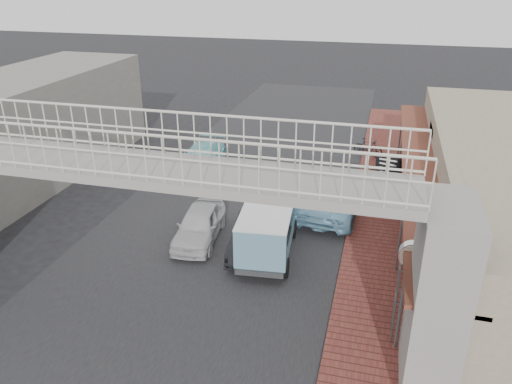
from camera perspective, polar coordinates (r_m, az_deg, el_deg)
The scene contains 14 objects.
ground at distance 18.35m, azimuth -6.53°, elevation -7.73°, with size 120.00×120.00×0.00m, color black.
road_strip at distance 18.35m, azimuth -6.53°, elevation -7.71°, with size 10.00×60.00×0.01m, color black.
sidewalk at distance 19.92m, azimuth 14.54°, elevation -5.49°, with size 3.00×40.00×0.10m, color brown.
footbridge at distance 13.64m, azimuth -13.11°, elevation -4.87°, with size 16.40×2.40×6.34m.
building_far_left at distance 27.48m, azimuth -24.22°, elevation 6.98°, with size 5.00×14.00×5.00m, color gray.
white_hatchback at distance 19.37m, azimuth -6.49°, elevation -3.71°, with size 1.52×3.77×1.29m, color silver.
dark_sedan at distance 18.62m, azimuth -0.02°, elevation -4.68°, with size 1.41×4.03×1.33m, color black.
angkot_curb at distance 21.66m, azimuth 8.81°, elevation -0.47°, with size 2.39×5.18×1.44m, color #71A8C4.
angkot_far at distance 26.48m, azimuth -6.15°, elevation 4.11°, with size 1.74×4.28×1.24m, color #80D7DE.
angkot_van at distance 17.92m, azimuth 1.31°, elevation -3.83°, with size 2.15×4.12×1.95m.
motorcycle_near at distance 25.14m, azimuth 14.79°, elevation 2.15°, with size 0.61×1.75×0.92m, color black.
motorcycle_far at distance 28.36m, azimuth 12.69°, elevation 4.98°, with size 0.47×1.67×1.00m, color black.
street_clock at distance 13.90m, azimuth 17.43°, elevation -7.38°, with size 0.75×0.60×3.06m.
arrow_sign at distance 20.75m, azimuth 16.76°, elevation 2.51°, with size 1.68×1.11×2.78m.
Camera 1 is at (5.92, -14.43, 9.67)m, focal length 35.00 mm.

